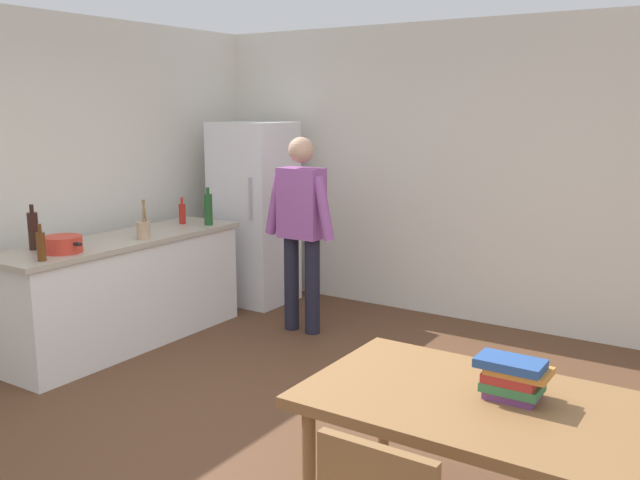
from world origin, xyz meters
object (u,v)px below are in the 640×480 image
refrigerator (254,213)px  bottle_sauce_red (182,213)px  bottle_wine_dark (33,230)px  bottle_beer_brown (41,246)px  bottle_wine_green (208,209)px  utensil_jar (143,229)px  book_stack (513,377)px  person (301,222)px  cooking_pot (63,244)px  dining_table (472,414)px

refrigerator → bottle_sauce_red: size_ratio=7.50×
bottle_wine_dark → bottle_beer_brown: bearing=-28.5°
bottle_wine_green → refrigerator: bearing=95.9°
utensil_jar → book_stack: size_ratio=1.09×
person → cooking_pot: size_ratio=4.25×
cooking_pot → utensil_jar: (0.11, 0.68, 0.02)m
person → utensil_jar: 1.31m
bottle_beer_brown → bottle_sauce_red: (-0.27, 1.65, -0.01)m
bottle_wine_green → dining_table: bearing=-31.0°
person → cooking_pot: bearing=-120.0°
bottle_sauce_red → person: bearing=14.5°
person → book_stack: 3.24m
person → bottle_sauce_red: person is taller
dining_table → bottle_wine_green: bearing=149.0°
person → bottle_wine_dark: person is taller
cooking_pot → bottle_wine_green: 1.47m
bottle_beer_brown → bottle_sauce_red: bottle_beer_brown is taller
dining_table → bottle_wine_dark: (-3.58, 0.42, 0.37)m
utensil_jar → bottle_beer_brown: 0.94m
utensil_jar → book_stack: utensil_jar is taller
cooking_pot → book_stack: size_ratio=1.36×
bottle_sauce_red → cooking_pot: bearing=-83.9°
dining_table → utensil_jar: size_ratio=4.37×
utensil_jar → cooking_pot: bearing=-99.0°
refrigerator → dining_table: 4.27m
bottle_wine_green → bottle_wine_dark: same height
refrigerator → person: (0.95, -0.55, 0.08)m
utensil_jar → bottle_wine_green: bottle_wine_green is taller
dining_table → book_stack: size_ratio=4.75×
dining_table → cooking_pot: size_ratio=3.50×
bottle_beer_brown → book_stack: bottle_beer_brown is taller
utensil_jar → bottle_beer_brown: size_ratio=1.23×
refrigerator → utensil_jar: size_ratio=5.62×
dining_table → bottle_sauce_red: 3.95m
person → cooking_pot: (-0.97, -1.67, -0.02)m
bottle_wine_green → person: bearing=13.4°
bottle_wine_green → bottle_beer_brown: bearing=-89.3°
person → cooking_pot: 1.93m
utensil_jar → bottle_wine_dark: (-0.37, -0.73, 0.07)m
cooking_pot → utensil_jar: size_ratio=1.25×
dining_table → person: bearing=137.6°
person → cooking_pot: person is taller
cooking_pot → bottle_sauce_red: bearing=96.1°
person → dining_table: person is taller
person → book_stack: bearing=-39.7°
cooking_pot → person: bearing=60.0°
refrigerator → dining_table: refrigerator is taller
person → utensil_jar: person is taller
dining_table → book_stack: book_stack is taller
dining_table → bottle_sauce_red: bottle_sauce_red is taller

